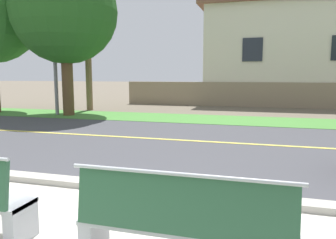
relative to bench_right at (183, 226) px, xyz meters
name	(u,v)px	position (x,y,z in m)	size (l,w,h in m)	color
ground_plane	(194,132)	(-1.39, 7.51, -0.46)	(140.00, 140.00, 0.00)	#665B4C
curb_edge	(125,187)	(-1.39, 1.86, -0.41)	(44.00, 0.30, 0.11)	#ADA89E
street_asphalt	(184,140)	(-1.39, 6.01, -0.46)	(52.00, 8.00, 0.01)	#424247
road_centre_line	(184,140)	(-1.39, 6.01, -0.46)	(48.00, 0.14, 0.01)	#E0CC4C
far_verge_grass	(209,119)	(-1.39, 10.56, -0.46)	(48.00, 2.80, 0.02)	#478438
bench_right	(183,226)	(0.00, 0.00, 0.00)	(2.03, 0.48, 1.01)	#9EA0A8
streetlamp	(56,20)	(-8.30, 10.35, 3.80)	(0.24, 2.10, 7.50)	gray
shade_tree_left	(66,2)	(-7.56, 10.09, 4.45)	(4.59, 4.59, 7.57)	brown
garden_wall	(235,94)	(-0.83, 16.51, 0.24)	(13.00, 0.36, 1.40)	gray
house_across_street	(291,52)	(2.37, 19.70, 2.80)	(10.96, 6.91, 6.45)	beige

